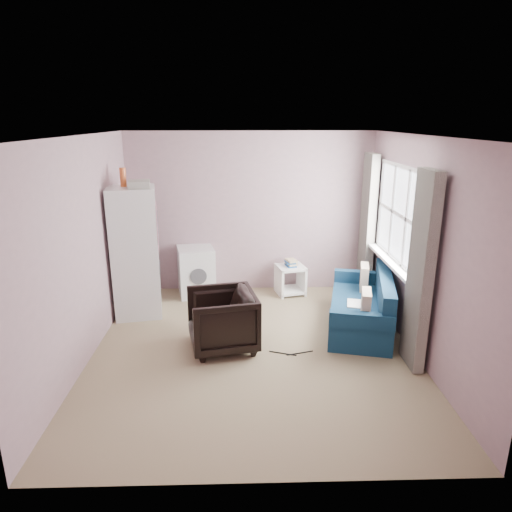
{
  "coord_description": "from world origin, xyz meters",
  "views": [
    {
      "loc": [
        -0.11,
        -4.93,
        2.68
      ],
      "look_at": [
        0.05,
        0.6,
        1.0
      ],
      "focal_mm": 32.0,
      "sensor_mm": 36.0,
      "label": 1
    }
  ],
  "objects": [
    {
      "name": "floor_cables",
      "position": [
        0.45,
        -0.11,
        0.01
      ],
      "size": [
        0.52,
        0.13,
        0.01
      ],
      "rotation": [
        0.0,
        0.0,
        0.01
      ],
      "color": "black",
      "rests_on": "ground"
    },
    {
      "name": "washing_machine",
      "position": [
        -0.85,
        1.85,
        0.4
      ],
      "size": [
        0.64,
        0.64,
        0.76
      ],
      "rotation": [
        0.0,
        0.0,
        0.22
      ],
      "color": "silver",
      "rests_on": "ground"
    },
    {
      "name": "room",
      "position": [
        0.02,
        0.01,
        1.25
      ],
      "size": [
        3.84,
        4.24,
        2.54
      ],
      "color": "#948161",
      "rests_on": "ground"
    },
    {
      "name": "window_dressing",
      "position": [
        1.78,
        0.7,
        1.11
      ],
      "size": [
        0.17,
        2.62,
        2.18
      ],
      "color": "white",
      "rests_on": "ground"
    },
    {
      "name": "armchair",
      "position": [
        -0.37,
        0.08,
        0.39
      ],
      "size": [
        0.86,
        0.9,
        0.79
      ],
      "primitive_type": "imported",
      "rotation": [
        0.0,
        0.0,
        -1.37
      ],
      "color": "black",
      "rests_on": "ground"
    },
    {
      "name": "sofa",
      "position": [
        1.48,
        0.58,
        0.27
      ],
      "size": [
        1.11,
        1.79,
        0.74
      ],
      "rotation": [
        0.0,
        0.0,
        -0.23
      ],
      "color": "navy",
      "rests_on": "ground"
    },
    {
      "name": "side_table",
      "position": [
        0.63,
        1.83,
        0.27
      ],
      "size": [
        0.5,
        0.5,
        0.57
      ],
      "rotation": [
        0.0,
        0.0,
        0.23
      ],
      "color": "white",
      "rests_on": "ground"
    },
    {
      "name": "fridge",
      "position": [
        -1.6,
        1.14,
        0.92
      ],
      "size": [
        0.73,
        0.72,
        2.05
      ],
      "rotation": [
        0.0,
        0.0,
        0.18
      ],
      "color": "silver",
      "rests_on": "ground"
    }
  ]
}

